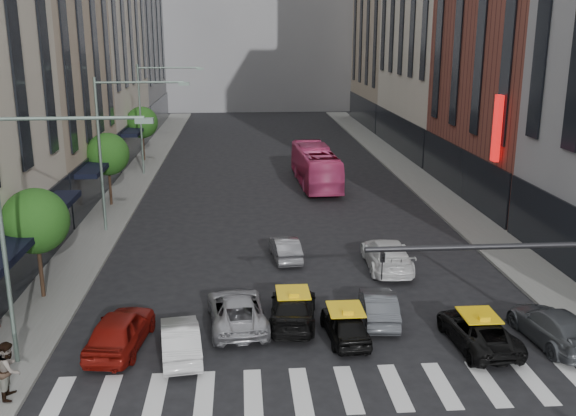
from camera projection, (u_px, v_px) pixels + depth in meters
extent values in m
plane|color=black|center=(337.00, 415.00, 20.02)|extent=(160.00, 160.00, 0.00)
cube|color=slate|center=(126.00, 192.00, 48.03)|extent=(3.00, 96.00, 0.15)
cube|color=slate|center=(427.00, 186.00, 49.69)|extent=(3.00, 96.00, 0.15)
cube|color=tan|center=(25.00, 26.00, 42.57)|extent=(8.00, 16.00, 24.00)
cube|color=gray|center=(120.00, 4.00, 77.38)|extent=(8.00, 18.00, 30.00)
cube|color=brown|center=(529.00, 11.00, 43.80)|extent=(8.00, 18.00, 26.00)
cube|color=tan|center=(397.00, 13.00, 80.09)|extent=(8.00, 18.00, 28.00)
cylinder|color=black|center=(40.00, 263.00, 28.34)|extent=(0.18, 0.18, 3.15)
sphere|color=#164012|center=(36.00, 221.00, 27.83)|extent=(2.88, 2.88, 2.88)
cylinder|color=black|center=(110.00, 182.00, 43.73)|extent=(0.18, 0.18, 3.15)
sphere|color=#164012|center=(108.00, 154.00, 43.22)|extent=(2.88, 2.88, 2.88)
cylinder|color=black|center=(143.00, 143.00, 59.12)|extent=(0.18, 0.18, 3.15)
sphere|color=#164012|center=(142.00, 122.00, 58.61)|extent=(2.88, 2.88, 2.88)
cylinder|color=gray|center=(3.00, 242.00, 21.85)|extent=(0.16, 0.16, 9.00)
cylinder|color=gray|center=(67.00, 118.00, 20.93)|extent=(5.00, 0.12, 0.12)
cube|color=gray|center=(144.00, 121.00, 21.13)|extent=(0.60, 0.25, 0.18)
cylinder|color=gray|center=(100.00, 156.00, 37.24)|extent=(0.16, 0.16, 9.00)
cylinder|color=gray|center=(139.00, 82.00, 36.32)|extent=(5.00, 0.12, 0.12)
cube|color=gray|center=(184.00, 84.00, 36.53)|extent=(0.60, 0.25, 0.18)
cylinder|color=gray|center=(141.00, 120.00, 52.64)|extent=(0.16, 0.16, 9.00)
cylinder|color=gray|center=(169.00, 68.00, 51.71)|extent=(5.00, 0.12, 0.12)
cube|color=gray|center=(200.00, 69.00, 51.92)|extent=(0.60, 0.25, 0.18)
cylinder|color=black|center=(541.00, 245.00, 17.93)|extent=(10.00, 0.16, 0.16)
imported|color=black|center=(382.00, 266.00, 17.74)|extent=(0.13, 0.16, 0.80)
cube|color=red|center=(497.00, 128.00, 38.59)|extent=(0.30, 0.70, 4.00)
imported|color=maroon|center=(120.00, 330.00, 24.10)|extent=(2.37, 4.64, 1.51)
imported|color=silver|center=(180.00, 339.00, 23.59)|extent=(1.89, 4.07, 1.29)
imported|color=#A0A0A5|center=(237.00, 310.00, 26.03)|extent=(2.67, 5.02, 1.34)
imported|color=black|center=(293.00, 308.00, 26.27)|extent=(2.35, 4.75, 1.33)
imported|color=black|center=(345.00, 324.00, 24.88)|extent=(1.71, 3.72, 1.23)
imported|color=#46494F|center=(379.00, 306.00, 26.49)|extent=(1.69, 3.96, 1.27)
imported|color=black|center=(478.00, 330.00, 24.38)|extent=(2.33, 4.54, 1.23)
imported|color=#484C50|center=(554.00, 326.00, 24.58)|extent=(2.34, 4.83, 1.36)
imported|color=gray|center=(285.00, 248.00, 33.73)|extent=(1.62, 3.79, 1.22)
imported|color=white|center=(387.00, 254.00, 32.40)|extent=(2.28, 5.21, 1.49)
imported|color=#D33E77|center=(315.00, 166.00, 50.05)|extent=(2.93, 10.89, 3.01)
imported|color=gray|center=(9.00, 369.00, 20.57)|extent=(0.80, 0.99, 1.92)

